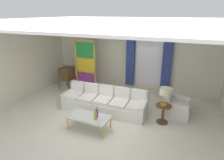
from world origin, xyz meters
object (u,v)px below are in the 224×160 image
peacock_figurine (91,89)px  round_side_table (163,112)px  armchair_white (175,107)px  stained_glass_divider (85,66)px  table_lamp_brass (165,92)px  bottle_crystal_tall (97,113)px  couch_white_long (105,102)px  bottle_blue_decanter (95,115)px  coffee_table (89,118)px  vintage_tv (67,73)px

peacock_figurine → round_side_table: round_side_table is taller
armchair_white → stained_glass_divider: bearing=167.2°
stained_glass_divider → table_lamp_brass: (3.56, -1.53, -0.03)m
bottle_crystal_tall → armchair_white: 2.68m
couch_white_long → bottle_crystal_tall: size_ratio=8.84×
couch_white_long → table_lamp_brass: bearing=-2.5°
bottle_blue_decanter → stained_glass_divider: size_ratio=0.16×
stained_glass_divider → peacock_figurine: size_ratio=3.67×
armchair_white → bottle_blue_decanter: bearing=-136.5°
coffee_table → armchair_white: (2.25, 1.81, -0.09)m
bottle_crystal_tall → round_side_table: bearing=32.9°
bottle_crystal_tall → bottle_blue_decanter: bearing=-84.0°
bottle_blue_decanter → round_side_table: size_ratio=0.58×
coffee_table → bottle_blue_decanter: bearing=-16.7°
armchair_white → table_lamp_brass: table_lamp_brass is taller
armchair_white → coffee_table: bearing=-141.1°
vintage_tv → armchair_white: vintage_tv is taller
stained_glass_divider → bottle_blue_decanter: bearing=-56.0°
coffee_table → bottle_crystal_tall: 0.30m
vintage_tv → armchair_white: size_ratio=1.56×
vintage_tv → bottle_crystal_tall: bearing=-41.8°
stained_glass_divider → armchair_white: bearing=-12.8°
stained_glass_divider → table_lamp_brass: stained_glass_divider is taller
couch_white_long → peacock_figurine: bearing=136.3°
couch_white_long → peacock_figurine: 1.53m
bottle_crystal_tall → stained_glass_divider: size_ratio=0.15×
stained_glass_divider → peacock_figurine: (0.46, -0.38, -0.84)m
stained_glass_divider → round_side_table: stained_glass_divider is taller
coffee_table → stained_glass_divider: (-1.61, 2.69, 0.68)m
bottle_crystal_tall → round_side_table: (1.71, 1.10, -0.19)m
coffee_table → table_lamp_brass: size_ratio=2.15×
stained_glass_divider → round_side_table: 3.93m
stained_glass_divider → round_side_table: bearing=-23.2°
bottle_blue_decanter → bottle_crystal_tall: bottle_blue_decanter is taller
vintage_tv → peacock_figurine: (1.26, -0.13, -0.51)m
coffee_table → table_lamp_brass: bearing=30.9°
table_lamp_brass → peacock_figurine: bearing=159.8°
coffee_table → peacock_figurine: size_ratio=2.04×
coffee_table → vintage_tv: 3.45m
coffee_table → armchair_white: 2.89m
coffee_table → table_lamp_brass: 2.36m
round_side_table → armchair_white: bearing=65.0°
peacock_figurine → round_side_table: 3.30m
round_side_table → table_lamp_brass: size_ratio=1.04×
bottle_blue_decanter → coffee_table: bearing=163.3°
couch_white_long → peacock_figurine: (-1.10, 1.05, -0.09)m
bottle_crystal_tall → peacock_figurine: bottle_crystal_tall is taller
bottle_blue_decanter → peacock_figurine: size_ratio=0.57×
coffee_table → bottle_crystal_tall: bottle_crystal_tall is taller
armchair_white → stained_glass_divider: (-3.86, 0.88, 0.77)m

